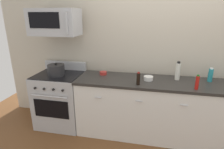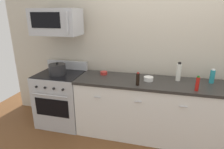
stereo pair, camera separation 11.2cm
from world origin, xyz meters
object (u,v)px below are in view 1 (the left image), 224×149
at_px(bowl_red_small, 103,73).
at_px(stockpot, 56,70).
at_px(bottle_dish_soap, 210,75).
at_px(bowl_white_ceramic, 148,78).
at_px(microwave, 55,22).
at_px(bottle_vinegar_white, 178,71).
at_px(range_oven, 61,99).
at_px(bottle_soy_sauce_dark, 138,79).
at_px(bottle_hot_sauce_red, 197,83).

height_order(bowl_red_small, stockpot, stockpot).
height_order(bottle_dish_soap, bowl_white_ceramic, bottle_dish_soap).
distance_m(microwave, bottle_vinegar_white, 2.01).
xyz_separation_m(range_oven, bottle_soy_sauce_dark, (1.33, -0.21, 0.54)).
bearing_deg(stockpot, range_oven, 90.00).
distance_m(bottle_soy_sauce_dark, bowl_red_small, 0.69).
xyz_separation_m(bottle_vinegar_white, bowl_white_ceramic, (-0.43, -0.11, -0.10)).
distance_m(bottle_soy_sauce_dark, stockpot, 1.33).
relative_size(range_oven, bowl_white_ceramic, 7.56).
xyz_separation_m(range_oven, bowl_red_small, (0.73, 0.14, 0.48)).
distance_m(bottle_dish_soap, bowl_red_small, 1.62).
relative_size(microwave, stockpot, 2.77).
bearing_deg(bowl_red_small, microwave, -172.81).
bearing_deg(bottle_dish_soap, bottle_hot_sauce_red, -125.91).
height_order(microwave, bowl_red_small, microwave).
height_order(bottle_dish_soap, stockpot, same).
bearing_deg(bowl_red_small, bowl_white_ceramic, -9.60).
relative_size(bottle_vinegar_white, bottle_soy_sauce_dark, 1.51).
height_order(bottle_dish_soap, bottle_soy_sauce_dark, bottle_dish_soap).
relative_size(bottle_hot_sauce_red, stockpot, 0.75).
distance_m(bowl_red_small, stockpot, 0.76).
distance_m(range_oven, microwave, 1.28).
bearing_deg(bowl_white_ceramic, bowl_red_small, 170.40).
xyz_separation_m(bottle_vinegar_white, stockpot, (-1.89, -0.18, -0.04)).
bearing_deg(microwave, bowl_red_small, 7.19).
bearing_deg(bottle_soy_sauce_dark, bowl_red_small, 149.84).
bearing_deg(microwave, range_oven, -90.29).
bearing_deg(microwave, stockpot, -90.13).
bearing_deg(bottle_dish_soap, bottle_soy_sauce_dark, -161.35).
height_order(bottle_soy_sauce_dark, bowl_red_small, bottle_soy_sauce_dark).
xyz_separation_m(range_oven, bowl_white_ceramic, (1.46, 0.01, 0.48)).
bearing_deg(range_oven, stockpot, -90.00).
bearing_deg(range_oven, microwave, 89.71).
height_order(microwave, stockpot, microwave).
bearing_deg(bowl_red_small, bottle_soy_sauce_dark, -30.16).
bearing_deg(microwave, bottle_hot_sauce_red, -7.20).
distance_m(bottle_hot_sauce_red, bowl_red_small, 1.41).
xyz_separation_m(bowl_red_small, bowl_white_ceramic, (0.73, -0.12, 0.01)).
relative_size(bowl_red_small, stockpot, 0.43).
distance_m(microwave, stockpot, 0.75).
bearing_deg(bottle_soy_sauce_dark, stockpot, 173.33).
height_order(range_oven, microwave, microwave).
height_order(bottle_dish_soap, bottle_vinegar_white, bottle_vinegar_white).
bearing_deg(bowl_white_ceramic, bottle_hot_sauce_red, -20.32).
bearing_deg(bottle_hot_sauce_red, microwave, 172.80).
xyz_separation_m(bottle_dish_soap, bowl_red_small, (-1.62, -0.00, -0.07)).
height_order(bottle_dish_soap, bowl_red_small, bottle_dish_soap).
relative_size(bottle_soy_sauce_dark, bowl_white_ceramic, 1.32).
bearing_deg(bottle_hot_sauce_red, bowl_white_ceramic, 159.68).
bearing_deg(bowl_white_ceramic, bottle_soy_sauce_dark, -121.82).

